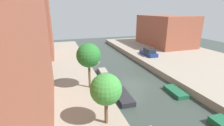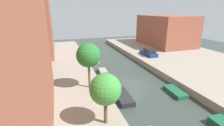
{
  "view_description": "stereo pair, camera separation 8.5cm",
  "coord_description": "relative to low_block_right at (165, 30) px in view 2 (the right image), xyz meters",
  "views": [
    {
      "loc": [
        -10.04,
        -19.43,
        10.23
      ],
      "look_at": [
        -1.14,
        7.15,
        1.13
      ],
      "focal_mm": 26.27,
      "sensor_mm": 36.0,
      "label": 1
    },
    {
      "loc": [
        -9.96,
        -19.46,
        10.23
      ],
      "look_at": [
        -1.14,
        7.15,
        1.13
      ],
      "focal_mm": 26.27,
      "sensor_mm": 36.0,
      "label": 2
    }
  ],
  "objects": [
    {
      "name": "moored_boat_left_3",
      "position": [
        -21.41,
        -13.75,
        -4.56
      ],
      "size": [
        1.65,
        4.3,
        0.82
      ],
      "color": "#4C5156",
      "rests_on": "ground_plane"
    },
    {
      "name": "street_tree_1",
      "position": [
        -24.75,
        -26.77,
        -0.76
      ],
      "size": [
        2.6,
        2.6,
        4.48
      ],
      "color": "brown",
      "rests_on": "quay_left"
    },
    {
      "name": "parked_car",
      "position": [
        -9.89,
        -8.57,
        -3.3
      ],
      "size": [
        1.89,
        4.66,
        1.48
      ],
      "color": "navy",
      "rests_on": "quay_right"
    },
    {
      "name": "moored_boat_left_4",
      "position": [
        -21.32,
        -5.25,
        -4.58
      ],
      "size": [
        1.76,
        4.5,
        0.8
      ],
      "color": "beige",
      "rests_on": "ground_plane"
    },
    {
      "name": "moored_boat_left_5",
      "position": [
        -21.5,
        2.42,
        -4.55
      ],
      "size": [
        1.34,
        3.8,
        0.86
      ],
      "color": "#195638",
      "rests_on": "ground_plane"
    },
    {
      "name": "moored_boat_left_2",
      "position": [
        -21.24,
        -21.99,
        -4.61
      ],
      "size": [
        1.84,
        4.15,
        0.59
      ],
      "color": "#232328",
      "rests_on": "ground_plane"
    },
    {
      "name": "street_tree_2",
      "position": [
        -24.75,
        -19.61,
        0.2
      ],
      "size": [
        2.88,
        2.88,
        5.58
      ],
      "color": "brown",
      "rests_on": "quay_left"
    },
    {
      "name": "quay_left",
      "position": [
        -33.0,
        -18.7,
        -4.41
      ],
      "size": [
        20.0,
        64.0,
        1.0
      ],
      "primitive_type": "cube",
      "color": "gray",
      "rests_on": "ground_plane"
    },
    {
      "name": "low_block_right",
      "position": [
        0.0,
        0.0,
        0.0
      ],
      "size": [
        10.0,
        14.97,
        7.82
      ],
      "primitive_type": "cube",
      "color": "brown",
      "rests_on": "quay_right"
    },
    {
      "name": "ground_plane",
      "position": [
        -18.0,
        -18.7,
        -4.91
      ],
      "size": [
        84.0,
        84.0,
        0.0
      ],
      "primitive_type": "plane",
      "color": "#333D38"
    },
    {
      "name": "moored_boat_right_2",
      "position": [
        -14.37,
        -22.88,
        -4.65
      ],
      "size": [
        1.71,
        3.43,
        0.52
      ],
      "color": "#195638",
      "rests_on": "ground_plane"
    },
    {
      "name": "quay_right",
      "position": [
        -3.0,
        -18.7,
        -4.41
      ],
      "size": [
        20.0,
        64.0,
        1.0
      ],
      "primitive_type": "cube",
      "color": "gray",
      "rests_on": "ground_plane"
    }
  ]
}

